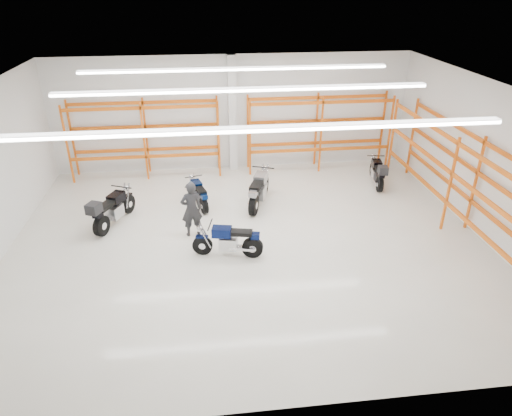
{
  "coord_description": "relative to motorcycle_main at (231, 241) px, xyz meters",
  "views": [
    {
      "loc": [
        -1.17,
        -11.68,
        7.12
      ],
      "look_at": [
        0.29,
        0.5,
        0.83
      ],
      "focal_mm": 32.0,
      "sensor_mm": 36.0,
      "label": 1
    }
  ],
  "objects": [
    {
      "name": "motorcycle_back_b",
      "position": [
        -0.87,
        3.26,
        -0.04
      ],
      "size": [
        0.77,
        1.82,
        0.91
      ],
      "color": "black",
      "rests_on": "ground"
    },
    {
      "name": "room_shell",
      "position": [
        0.58,
        0.76,
        2.82
      ],
      "size": [
        14.02,
        12.02,
        4.51
      ],
      "color": "white",
      "rests_on": "ground"
    },
    {
      "name": "standing_man",
      "position": [
        -1.07,
        1.31,
        0.41
      ],
      "size": [
        0.72,
        0.56,
        1.75
      ],
      "primitive_type": "imported",
      "rotation": [
        0.0,
        0.0,
        3.39
      ],
      "color": "black",
      "rests_on": "ground"
    },
    {
      "name": "motorcycle_back_c",
      "position": [
        1.18,
        3.08,
        0.08
      ],
      "size": [
        1.11,
        2.27,
        1.16
      ],
      "color": "black",
      "rests_on": "ground"
    },
    {
      "name": "motorcycle_back_d",
      "position": [
        5.8,
        4.17,
        0.04
      ],
      "size": [
        0.73,
        2.06,
        1.06
      ],
      "color": "black",
      "rests_on": "ground"
    },
    {
      "name": "ground",
      "position": [
        0.58,
        0.74,
        -0.46
      ],
      "size": [
        14.0,
        14.0,
        0.0
      ],
      "primitive_type": "plane",
      "color": "beige",
      "rests_on": "ground"
    },
    {
      "name": "pallet_racking_back_left",
      "position": [
        -2.82,
        6.22,
        1.32
      ],
      "size": [
        5.67,
        0.87,
        3.0
      ],
      "color": "#D85908",
      "rests_on": "ground"
    },
    {
      "name": "pallet_racking_side",
      "position": [
        7.06,
        0.74,
        1.35
      ],
      "size": [
        0.87,
        9.07,
        3.0
      ],
      "color": "#D85908",
      "rests_on": "ground"
    },
    {
      "name": "structural_column",
      "position": [
        0.58,
        6.56,
        1.79
      ],
      "size": [
        0.32,
        0.32,
        4.5
      ],
      "primitive_type": "cube",
      "color": "white",
      "rests_on": "ground"
    },
    {
      "name": "pallet_racking_back_right",
      "position": [
        3.98,
        6.22,
        1.32
      ],
      "size": [
        5.67,
        0.87,
        3.0
      ],
      "color": "#D85908",
      "rests_on": "ground"
    },
    {
      "name": "motorcycle_main",
      "position": [
        0.0,
        0.0,
        0.0
      ],
      "size": [
        2.0,
        0.78,
        0.99
      ],
      "color": "black",
      "rests_on": "ground"
    },
    {
      "name": "motorcycle_back_a",
      "position": [
        -3.6,
        2.14,
        0.1
      ],
      "size": [
        1.18,
        2.18,
        1.17
      ],
      "color": "black",
      "rests_on": "ground"
    }
  ]
}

